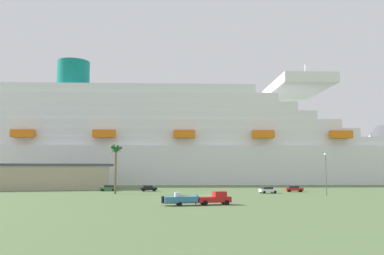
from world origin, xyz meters
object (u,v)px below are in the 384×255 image
at_px(small_boat_on_trailer, 184,199).
at_px(palm_tree, 116,154).
at_px(cruise_ship, 150,145).
at_px(parked_car_black_coupe, 149,188).
at_px(pickup_truck, 215,198).
at_px(street_lamp, 326,168).
at_px(parked_car_red_hatchback, 294,189).
at_px(parked_car_green_wagon, 109,188).
at_px(parked_car_white_van, 268,190).

relative_size(small_boat_on_trailer, palm_tree, 0.65).
height_order(cruise_ship, parked_car_black_coupe, cruise_ship).
bearing_deg(pickup_truck, parked_car_black_coupe, 103.51).
relative_size(cruise_ship, street_lamp, 26.51).
bearing_deg(cruise_ship, parked_car_red_hatchback, -61.34).
relative_size(street_lamp, parked_car_black_coupe, 2.13).
height_order(cruise_ship, palm_tree, cruise_ship).
height_order(small_boat_on_trailer, parked_car_red_hatchback, small_boat_on_trailer).
bearing_deg(pickup_truck, parked_car_red_hatchback, 51.30).
xyz_separation_m(cruise_ship, parked_car_black_coupe, (-1.94, -57.36, -14.89)).
distance_m(cruise_ship, pickup_truck, 100.84).
bearing_deg(parked_car_black_coupe, cruise_ship, 88.06).
height_order(parked_car_green_wagon, parked_car_white_van, same).
xyz_separation_m(street_lamp, parked_car_black_coupe, (-39.08, 22.92, -5.22)).
height_order(street_lamp, parked_car_green_wagon, street_lamp).
distance_m(pickup_truck, street_lamp, 35.08).
bearing_deg(parked_car_green_wagon, pickup_truck, -64.96).
bearing_deg(small_boat_on_trailer, parked_car_green_wagon, 108.96).
bearing_deg(palm_tree, street_lamp, -15.02).
relative_size(parked_car_black_coupe, parked_car_green_wagon, 0.97).
height_order(parked_car_green_wagon, parked_car_red_hatchback, same).
height_order(street_lamp, parked_car_red_hatchback, street_lamp).
distance_m(pickup_truck, parked_car_green_wagon, 49.09).
bearing_deg(parked_car_white_van, pickup_truck, -122.58).
xyz_separation_m(palm_tree, street_lamp, (47.29, -12.69, -3.36)).
bearing_deg(parked_car_red_hatchback, cruise_ship, 118.66).
bearing_deg(parked_car_white_van, parked_car_green_wagon, 158.96).
bearing_deg(parked_car_red_hatchback, small_boat_on_trailer, -133.13).
distance_m(small_boat_on_trailer, palm_tree, 36.02).
bearing_deg(palm_tree, parked_car_black_coupe, 51.26).
bearing_deg(cruise_ship, pickup_truck, -85.31).
bearing_deg(parked_car_green_wagon, street_lamp, -26.98).
bearing_deg(palm_tree, pickup_truck, -60.08).
relative_size(parked_car_white_van, parked_car_red_hatchback, 1.00).
bearing_deg(parked_car_green_wagon, palm_tree, -78.99).
distance_m(cruise_ship, parked_car_white_van, 76.59).
bearing_deg(street_lamp, parked_car_red_hatchback, 95.71).
distance_m(parked_car_black_coupe, parked_car_white_van, 31.53).
xyz_separation_m(small_boat_on_trailer, parked_car_red_hatchback, (32.73, 34.93, -0.13)).
bearing_deg(cruise_ship, palm_tree, -98.54).
xyz_separation_m(cruise_ship, parked_car_white_van, (26.87, -70.15, -14.89)).
bearing_deg(small_boat_on_trailer, pickup_truck, 7.15).
relative_size(palm_tree, parked_car_green_wagon, 2.56).
distance_m(street_lamp, parked_car_red_hatchback, 16.07).
xyz_separation_m(pickup_truck, parked_car_black_coupe, (-10.11, 42.07, -0.21)).
xyz_separation_m(cruise_ship, small_boat_on_trailer, (2.89, -100.10, -14.76)).
bearing_deg(palm_tree, small_boat_on_trailer, -68.13).
height_order(palm_tree, parked_car_green_wagon, palm_tree).
distance_m(small_boat_on_trailer, street_lamp, 39.88).
relative_size(palm_tree, parked_car_red_hatchback, 2.56).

